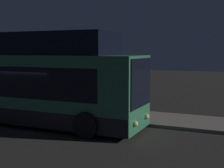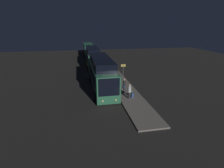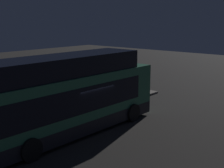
{
  "view_description": "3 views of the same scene",
  "coord_description": "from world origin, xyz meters",
  "views": [
    {
      "loc": [
        8.71,
        -11.5,
        3.42
      ],
      "look_at": [
        3.26,
        0.73,
        1.95
      ],
      "focal_mm": 50.0,
      "sensor_mm": 36.0,
      "label": 1
    },
    {
      "loc": [
        21.49,
        -2.78,
        8.27
      ],
      "look_at": [
        3.26,
        0.73,
        1.95
      ],
      "focal_mm": 28.0,
      "sensor_mm": 36.0,
      "label": 2
    },
    {
      "loc": [
        -11.23,
        -11.93,
        6.01
      ],
      "look_at": [
        3.26,
        0.73,
        1.95
      ],
      "focal_mm": 50.0,
      "sensor_mm": 36.0,
      "label": 3
    }
  ],
  "objects": [
    {
      "name": "bus_second",
      "position": [
        -14.6,
        0.13,
        1.73
      ],
      "size": [
        10.77,
        2.76,
        3.84
      ],
      "color": "#2D704C",
      "rests_on": "ground"
    },
    {
      "name": "suitcase",
      "position": [
        3.29,
        3.15,
        0.44
      ],
      "size": [
        0.35,
        0.25,
        0.84
      ],
      "color": "#334C7F",
      "rests_on": "platform"
    },
    {
      "name": "passenger_boarding",
      "position": [
        3.53,
        2.73,
        1.1
      ],
      "size": [
        0.54,
        0.62,
        1.76
      ],
      "rotation": [
        0.0,
        0.0,
        0.52
      ],
      "color": "#2D2D33",
      "rests_on": "platform"
    },
    {
      "name": "sign_post",
      "position": [
        -3.55,
        3.78,
        1.71
      ],
      "size": [
        0.1,
        0.7,
        2.54
      ],
      "color": "#4C4C51",
      "rests_on": "platform"
    },
    {
      "name": "ground",
      "position": [
        0.0,
        0.0,
        0.0
      ],
      "size": [
        80.0,
        80.0,
        0.0
      ],
      "primitive_type": "plane",
      "color": "#2B2826"
    },
    {
      "name": "passenger_waiting",
      "position": [
        1.66,
        2.59,
        1.17
      ],
      "size": [
        0.58,
        0.51,
        1.85
      ],
      "rotation": [
        0.0,
        0.0,
        -2.09
      ],
      "color": "#2D2D33",
      "rests_on": "platform"
    },
    {
      "name": "bus_lead",
      "position": [
        -0.85,
        0.13,
        1.88
      ],
      "size": [
        11.17,
        2.86,
        4.19
      ],
      "color": "#2D704C",
      "rests_on": "ground"
    },
    {
      "name": "platform",
      "position": [
        0.0,
        3.01,
        0.07
      ],
      "size": [
        20.0,
        2.82,
        0.14
      ],
      "color": "slate",
      "rests_on": "ground"
    },
    {
      "name": "bus_third",
      "position": [
        -28.65,
        0.13,
        1.54
      ],
      "size": [
        12.26,
        2.82,
        3.09
      ],
      "color": "#2D704C",
      "rests_on": "ground"
    }
  ]
}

